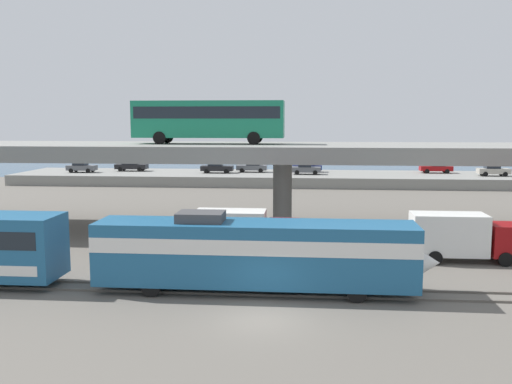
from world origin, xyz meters
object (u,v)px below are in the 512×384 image
Objects in this scene: parked_car_6 at (131,166)px; parked_car_7 at (436,168)px; parked_car_1 at (217,168)px; parked_car_2 at (306,169)px; parked_car_3 at (307,167)px; parked_car_0 at (493,170)px; transit_bus_on_overpass at (209,118)px; parked_car_5 at (82,167)px; service_truck_west at (462,236)px; service_truck_east at (244,232)px; train_locomotive at (271,251)px; parked_car_4 at (252,167)px.

parked_car_6 is 44.34m from parked_car_7.
parked_car_7 is (31.20, 2.72, -0.00)m from parked_car_1.
parked_car_3 is (0.22, 3.64, 0.00)m from parked_car_2.
parked_car_1 and parked_car_2 have the same top height.
parked_car_0 is 1.02× the size of parked_car_2.
transit_bus_on_overpass reaches higher than parked_car_1.
parked_car_6 is at bearing 23.68° from parked_car_5.
parked_car_3 is at bearing -0.13° from parked_car_7.
parked_car_3 is at bearing 102.03° from service_truck_west.
service_truck_east is 1.67× the size of parked_car_5.
train_locomotive is at bearing -91.90° from parked_car_2.
parked_car_7 is at bearing 79.50° from service_truck_west.
parked_car_7 is at bearing 4.10° from parked_car_5.
train_locomotive is at bearing -146.95° from service_truck_west.
parked_car_0 is 0.88× the size of parked_car_6.
parked_car_4 is (-3.85, 44.92, 0.56)m from service_truck_east.
parked_car_1 is 13.19m from parked_car_3.
transit_bus_on_overpass is at bearing -134.47° from parked_car_0.
parked_car_2 is 25.96m from parked_car_6.
parked_car_3 is (4.14, 45.96, 0.56)m from service_truck_east.
parked_car_4 and parked_car_5 have the same top height.
parked_car_2 is 32.26m from parked_car_5.
parked_car_1 is at bearing 2.68° from parked_car_5.
parked_car_0 is 25.27m from parked_car_3.
transit_bus_on_overpass reaches higher than parked_car_7.
parked_car_5 is at bearing 123.84° from service_truck_east.
train_locomotive is at bearing -118.35° from parked_car_0.
parked_car_5 is at bearing 135.00° from service_truck_west.
parked_car_5 is (-42.28, 42.28, 0.56)m from service_truck_west.
service_truck_east is 1.45× the size of parked_car_6.
parked_car_2 is at bearing 88.10° from train_locomotive.
parked_car_0 is 25.20m from parked_car_2.
transit_bus_on_overpass reaches higher than train_locomotive.
parked_car_5 is 0.91× the size of parked_car_7.
transit_bus_on_overpass is 2.90× the size of parked_car_0.
parked_car_1 is 1.08× the size of parked_car_3.
service_truck_east is at bearing 94.90° from parked_car_4.
parked_car_2 is at bearing 179.69° from parked_car_0.
transit_bus_on_overpass is 46.04m from parked_car_7.
parked_car_0 is 0.98× the size of parked_car_3.
service_truck_west reaches higher than parked_car_0.
service_truck_west is at bearing -62.29° from parked_car_1.
parked_car_3 and parked_car_4 have the same top height.
service_truck_east reaches higher than parked_car_2.
transit_bus_on_overpass is 2.63× the size of parked_car_1.
parked_car_2 is at bearing 161.48° from parked_car_4.
parked_car_1 is (-11.02, 50.79, 0.01)m from train_locomotive.
parked_car_4 is at bearing 111.60° from service_truck_west.
parked_car_0 is at bearing -3.29° from parked_car_6.
parked_car_1 is 31.32m from parked_car_7.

